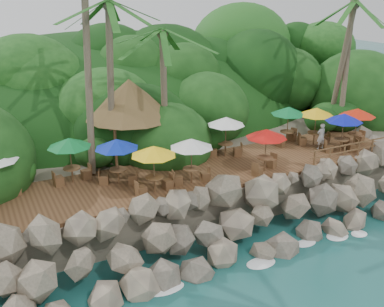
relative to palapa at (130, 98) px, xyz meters
name	(u,v)px	position (x,y,z in m)	size (l,w,h in m)	color
ground	(252,266)	(2.03, -9.87, -5.79)	(140.00, 140.00, 0.00)	#19514F
land_base	(131,141)	(2.03, 6.13, -4.74)	(32.00, 25.20, 2.10)	gray
jungle_hill	(103,127)	(2.03, 13.63, -5.79)	(44.80, 28.00, 15.40)	#143811
seawall	(229,224)	(2.03, -7.87, -4.64)	(29.00, 4.00, 2.30)	gray
terrace	(192,174)	(2.03, -3.87, -3.59)	(26.00, 5.00, 0.20)	brown
jungle_foliage	(137,158)	(2.03, 5.13, -5.79)	(44.00, 16.00, 12.00)	#143811
foam_line	(248,262)	(2.03, -9.57, -5.76)	(25.20, 0.80, 0.06)	white
palapa	(130,98)	(0.00, 0.00, 0.00)	(5.19, 5.19, 4.60)	brown
dining_clusters	(204,136)	(2.77, -3.86, -1.49)	(25.13, 5.42, 2.40)	brown
railing	(359,148)	(11.74, -6.22, -2.88)	(7.20, 0.10, 1.00)	brown
waiter	(321,136)	(10.81, -4.04, -2.67)	(0.60, 0.39, 1.64)	silver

